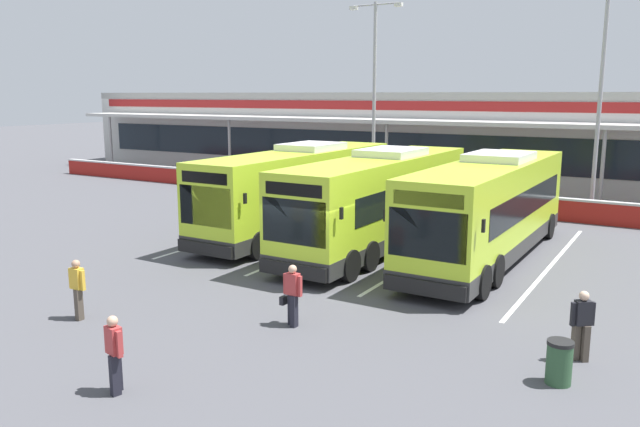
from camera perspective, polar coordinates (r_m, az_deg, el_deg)
The scene contains 17 objects.
ground_plane at distance 20.09m, azimuth -1.17°, elevation -6.23°, with size 200.00×200.00×0.00m, color #4C4C51.
terminal_building at distance 44.48m, azimuth 17.58°, elevation 6.60°, with size 70.00×13.00×6.00m.
red_barrier_wall at distance 32.87m, azimuth 12.30°, elevation 1.22°, with size 60.00×0.40×1.10m.
coach_bus_leftmost at distance 26.90m, azimuth -1.86°, elevation 2.03°, with size 2.99×12.17×3.78m.
coach_bus_left_centre at distance 24.32m, azimuth 5.46°, elevation 1.05°, with size 2.99×12.17×3.78m.
coach_bus_centre at distance 23.25m, azimuth 15.15°, elevation 0.27°, with size 2.99×12.17×3.78m.
bay_stripe_far_west at distance 28.34m, azimuth -5.58°, elevation -1.23°, with size 0.14×13.00×0.01m, color silver.
bay_stripe_west at distance 26.12m, azimuth 1.87°, elevation -2.21°, with size 0.14×13.00×0.01m, color silver.
bay_stripe_mid_west at distance 24.43m, azimuth 10.54°, elevation -3.31°, with size 0.14×13.00×0.01m, color silver.
bay_stripe_centre at distance 23.38m, azimuth 20.26°, elevation -4.45°, with size 0.14×13.00×0.01m, color silver.
pedestrian_with_handbag at distance 16.20m, azimuth -2.54°, elevation -7.28°, with size 0.62×0.33×1.62m.
pedestrian_in_dark_coat at distance 17.83m, azimuth -21.18°, elevation -6.27°, with size 0.53×0.30×1.62m.
pedestrian_child at distance 15.30m, azimuth 22.71°, elevation -9.19°, with size 0.49×0.39×1.62m.
pedestrian_near_bin at distance 13.33m, azimuth -18.19°, elevation -11.85°, with size 0.54×0.36×1.62m.
lamp_post_west at distance 37.00m, azimuth 4.96°, elevation 11.39°, with size 3.24×0.28×11.00m.
lamp_post_centre at distance 32.92m, azimuth 24.20°, elevation 10.58°, with size 3.24×0.28×11.00m.
litter_bin at distance 14.11m, azimuth 20.92°, elevation -12.52°, with size 0.54×0.54×0.93m.
Camera 1 is at (10.17, -16.30, 5.88)m, focal length 35.19 mm.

